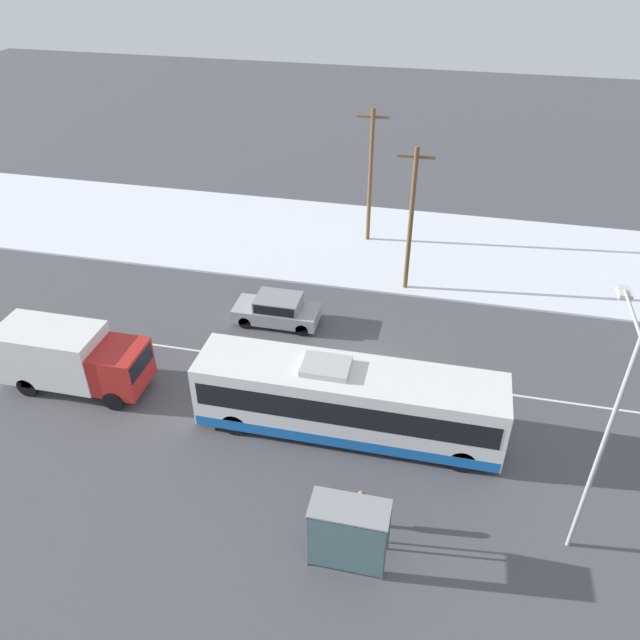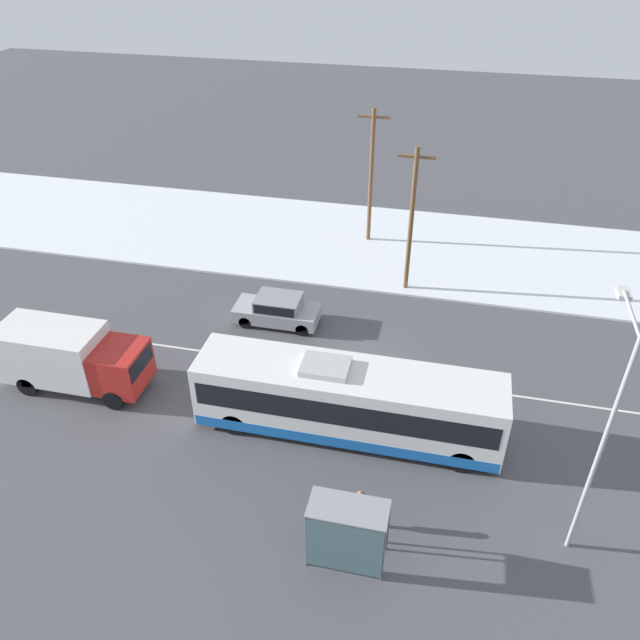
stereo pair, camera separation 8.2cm
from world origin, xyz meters
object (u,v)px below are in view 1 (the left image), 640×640
object	(u,v)px
bus_shelter	(348,531)
streetlamp	(607,415)
box_truck	(70,356)
pedestrian_at_stop	(361,504)
city_bus	(348,400)
utility_pole_roadside	(411,219)
utility_pole_snowlot	(370,175)
sedan_car	(277,309)

from	to	relation	value
bus_shelter	streetlamp	xyz separation A→B (m)	(6.94, 2.77, 3.62)
box_truck	pedestrian_at_stop	size ratio (longest dim) A/B	3.84
city_bus	utility_pole_roadside	xyz separation A→B (m)	(1.07, 11.28, 2.54)
box_truck	bus_shelter	xyz separation A→B (m)	(12.98, -6.07, 0.09)
bus_shelter	streetlamp	bearing A→B (deg)	21.79
utility_pole_roadside	utility_pole_snowlot	distance (m)	5.93
city_bus	bus_shelter	size ratio (longest dim) A/B	4.79
box_truck	pedestrian_at_stop	distance (m)	13.91
box_truck	city_bus	bearing A→B (deg)	-0.68
bus_shelter	city_bus	bearing A→B (deg)	100.30
pedestrian_at_stop	city_bus	bearing A→B (deg)	106.13
utility_pole_snowlot	box_truck	bearing A→B (deg)	-121.73
bus_shelter	pedestrian_at_stop	bearing A→B (deg)	83.85
box_truck	utility_pole_roadside	bearing A→B (deg)	40.66
pedestrian_at_stop	bus_shelter	size ratio (longest dim) A/B	0.66
sedan_car	pedestrian_at_stop	distance (m)	12.53
city_bus	utility_pole_snowlot	size ratio (longest dim) A/B	1.46
city_bus	utility_pole_roadside	size ratio (longest dim) A/B	1.50
box_truck	bus_shelter	size ratio (longest dim) A/B	2.53
utility_pole_roadside	streetlamp	bearing A→B (deg)	-64.29
streetlamp	utility_pole_roadside	bearing A→B (deg)	115.71
sedan_car	utility_pole_roadside	distance (m)	8.12
city_bus	pedestrian_at_stop	distance (m)	4.54
box_truck	utility_pole_snowlot	xyz separation A→B (m)	(10.10, 16.33, 2.64)
city_bus	streetlamp	distance (m)	9.39
streetlamp	sedan_car	bearing A→B (deg)	142.40
utility_pole_snowlot	city_bus	bearing A→B (deg)	-83.74
pedestrian_at_stop	sedan_car	bearing A→B (deg)	118.60
bus_shelter	utility_pole_roadside	xyz separation A→B (m)	(-0.01, 17.21, 2.43)
sedan_car	city_bus	bearing A→B (deg)	125.42
utility_pole_roadside	pedestrian_at_stop	bearing A→B (deg)	-89.32
bus_shelter	utility_pole_roadside	distance (m)	17.39
box_truck	streetlamp	bearing A→B (deg)	-9.40
city_bus	streetlamp	size ratio (longest dim) A/B	1.39
sedan_car	utility_pole_roadside	bearing A→B (deg)	-141.56
bus_shelter	streetlamp	distance (m)	8.30
bus_shelter	utility_pole_snowlot	world-z (taller)	utility_pole_snowlot
box_truck	utility_pole_roadside	world-z (taller)	utility_pole_roadside
pedestrian_at_stop	streetlamp	world-z (taller)	streetlamp
sedan_car	bus_shelter	distance (m)	13.91
city_bus	box_truck	bearing A→B (deg)	179.32
city_bus	sedan_car	xyz separation A→B (m)	(-4.75, 6.67, -0.75)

